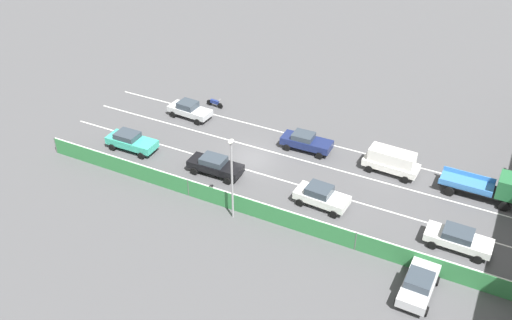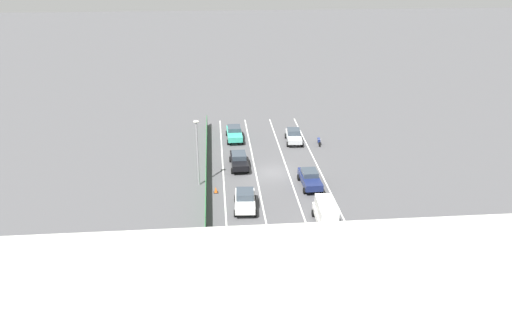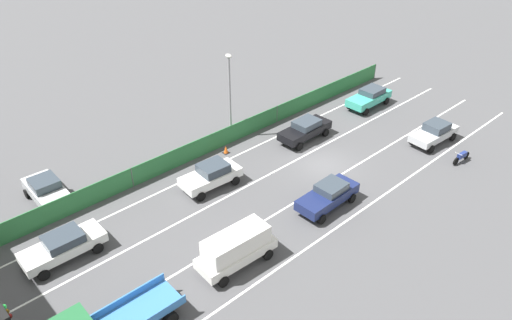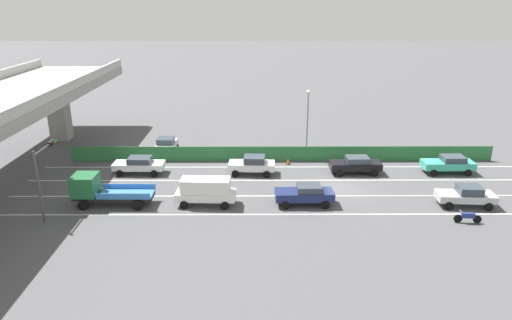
{
  "view_description": "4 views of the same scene",
  "coord_description": "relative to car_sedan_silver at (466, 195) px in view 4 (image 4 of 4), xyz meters",
  "views": [
    {
      "loc": [
        36.77,
        19.0,
        27.79
      ],
      "look_at": [
        2.76,
        1.76,
        2.04
      ],
      "focal_mm": 39.76,
      "sensor_mm": 36.0,
      "label": 1
    },
    {
      "loc": [
        5.92,
        48.6,
        22.42
      ],
      "look_at": [
        1.84,
        1.19,
        2.04
      ],
      "focal_mm": 34.97,
      "sensor_mm": 36.0,
      "label": 2
    },
    {
      "loc": [
        -18.79,
        24.08,
        19.64
      ],
      "look_at": [
        2.51,
        4.46,
        1.11
      ],
      "focal_mm": 34.22,
      "sensor_mm": 36.0,
      "label": 3
    },
    {
      "loc": [
        -37.09,
        7.61,
        15.22
      ],
      "look_at": [
        0.15,
        7.44,
        2.46
      ],
      "focal_mm": 32.91,
      "sensor_mm": 36.0,
      "label": 4
    }
  ],
  "objects": [
    {
      "name": "ground_plane",
      "position": [
        3.73,
        8.85,
        -0.88
      ],
      "size": [
        300.0,
        300.0,
        0.0
      ],
      "primitive_type": "plane",
      "color": "#4C4C4F"
    },
    {
      "name": "lane_line_left_edge",
      "position": [
        -1.52,
        13.69,
        -0.88
      ],
      "size": [
        0.14,
        45.68,
        0.01
      ],
      "primitive_type": "cube",
      "color": "silver",
      "rests_on": "ground"
    },
    {
      "name": "lane_line_mid_left",
      "position": [
        1.98,
        13.69,
        -0.88
      ],
      "size": [
        0.14,
        45.68,
        0.01
      ],
      "primitive_type": "cube",
      "color": "silver",
      "rests_on": "ground"
    },
    {
      "name": "lane_line_mid_right",
      "position": [
        5.48,
        13.69,
        -0.88
      ],
      "size": [
        0.14,
        45.68,
        0.01
      ],
      "primitive_type": "cube",
      "color": "silver",
      "rests_on": "ground"
    },
    {
      "name": "lane_line_right_edge",
      "position": [
        8.98,
        13.69,
        -0.88
      ],
      "size": [
        0.14,
        45.68,
        0.01
      ],
      "primitive_type": "cube",
      "color": "silver",
      "rests_on": "ground"
    },
    {
      "name": "green_fence",
      "position": [
        10.77,
        13.69,
        -0.13
      ],
      "size": [
        0.1,
        41.78,
        1.51
      ],
      "color": "#2D753D",
      "rests_on": "ground"
    },
    {
      "name": "car_sedan_silver",
      "position": [
        0.0,
        0.0,
        0.0
      ],
      "size": [
        2.16,
        4.45,
        1.64
      ],
      "color": "#B7BABC",
      "rests_on": "ground"
    },
    {
      "name": "car_sedan_navy",
      "position": [
        0.3,
        12.48,
        0.01
      ],
      "size": [
        2.02,
        4.58,
        1.62
      ],
      "color": "navy",
      "rests_on": "ground"
    },
    {
      "name": "car_taxi_teal",
      "position": [
        7.31,
        -1.51,
        0.03
      ],
      "size": [
        2.07,
        4.67,
        1.64
      ],
      "color": "teal",
      "rests_on": "ground"
    },
    {
      "name": "car_sedan_black",
      "position": [
        7.2,
        7.11,
        0.01
      ],
      "size": [
        2.04,
        4.71,
        1.61
      ],
      "color": "black",
      "rests_on": "ground"
    },
    {
      "name": "car_sedan_white",
      "position": [
        7.15,
        16.62,
        0.04
      ],
      "size": [
        2.24,
        4.31,
        1.7
      ],
      "color": "white",
      "rests_on": "ground"
    },
    {
      "name": "car_hatchback_white",
      "position": [
        7.32,
        27.04,
        -0.01
      ],
      "size": [
        2.08,
        4.63,
        1.56
      ],
      "color": "silver",
      "rests_on": "ground"
    },
    {
      "name": "car_van_white",
      "position": [
        0.33,
        20.23,
        0.33
      ],
      "size": [
        2.11,
        4.69,
        2.14
      ],
      "color": "silver",
      "rests_on": "ground"
    },
    {
      "name": "flatbed_truck_blue",
      "position": [
        0.36,
        28.53,
        0.39
      ],
      "size": [
        2.32,
        6.15,
        2.46
      ],
      "color": "black",
      "rests_on": "ground"
    },
    {
      "name": "motorcycle",
      "position": [
        -2.96,
        1.11,
        -0.42
      ],
      "size": [
        0.6,
        1.95,
        0.93
      ],
      "color": "black",
      "rests_on": "ground"
    },
    {
      "name": "parked_wagon_silver",
      "position": [
        12.99,
        25.59,
        0.04
      ],
      "size": [
        4.31,
        2.14,
        1.71
      ],
      "color": "#B2B5B7",
      "rests_on": "ground"
    },
    {
      "name": "traffic_light",
      "position": [
        -1.49,
        31.62,
        2.94
      ],
      "size": [
        3.55,
        0.4,
        5.38
      ],
      "color": "#47474C",
      "rests_on": "ground"
    },
    {
      "name": "street_lamp",
      "position": [
        11.51,
        11.2,
        3.35
      ],
      "size": [
        0.6,
        0.36,
        6.95
      ],
      "color": "gray",
      "rests_on": "ground"
    },
    {
      "name": "traffic_cone",
      "position": [
        9.82,
        13.13,
        -0.59
      ],
      "size": [
        0.47,
        0.47,
        0.62
      ],
      "color": "orange",
      "rests_on": "ground"
    }
  ]
}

